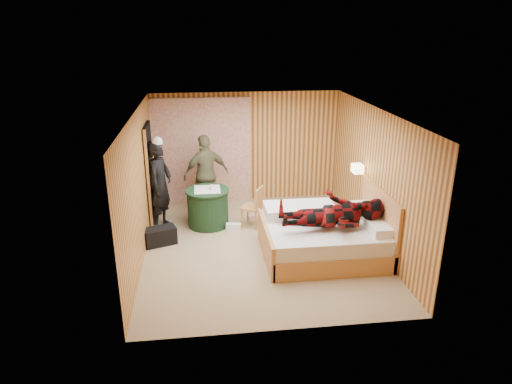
{
  "coord_description": "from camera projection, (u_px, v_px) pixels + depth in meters",
  "views": [
    {
      "loc": [
        -1.02,
        -7.55,
        3.85
      ],
      "look_at": [
        -0.07,
        0.07,
        1.05
      ],
      "focal_mm": 32.0,
      "sensor_mm": 36.0,
      "label": 1
    }
  ],
  "objects": [
    {
      "name": "cup_nightstand",
      "position": [
        356.0,
        207.0,
        8.71
      ],
      "size": [
        0.13,
        0.13,
        0.09
      ],
      "primitive_type": "imported",
      "rotation": [
        0.0,
        0.0,
        0.31
      ],
      "color": "white",
      "rests_on": "nightstand"
    },
    {
      "name": "wall_left",
      "position": [
        139.0,
        188.0,
        7.8
      ],
      "size": [
        0.02,
        5.0,
        2.5
      ],
      "primitive_type": "cube",
      "color": "#EAB059",
      "rests_on": "floor"
    },
    {
      "name": "curtain",
      "position": [
        202.0,
        152.0,
        10.21
      ],
      "size": [
        2.2,
        0.08,
        2.4
      ],
      "primitive_type": "cube",
      "color": "beige",
      "rests_on": "floor"
    },
    {
      "name": "wall_right",
      "position": [
        375.0,
        178.0,
        8.29
      ],
      "size": [
        0.02,
        5.0,
        2.5
      ],
      "primitive_type": "cube",
      "color": "#EAB059",
      "rests_on": "floor"
    },
    {
      "name": "doorway",
      "position": [
        150.0,
        175.0,
        9.19
      ],
      "size": [
        0.06,
        0.9,
        2.05
      ],
      "primitive_type": "cube",
      "color": "black",
      "rests_on": "floor"
    },
    {
      "name": "ceiling",
      "position": [
        261.0,
        112.0,
        7.62
      ],
      "size": [
        4.2,
        5.0,
        0.01
      ],
      "primitive_type": "cube",
      "color": "white",
      "rests_on": "wall_back"
    },
    {
      "name": "wall_back",
      "position": [
        246.0,
        147.0,
        10.38
      ],
      "size": [
        4.2,
        0.02,
        2.5
      ],
      "primitive_type": "cube",
      "color": "#EAB059",
      "rests_on": "floor"
    },
    {
      "name": "chair_near",
      "position": [
        255.0,
        204.0,
        9.15
      ],
      "size": [
        0.52,
        0.52,
        0.84
      ],
      "rotation": [
        0.0,
        0.0,
        -2.08
      ],
      "color": "#E3915D",
      "rests_on": "floor"
    },
    {
      "name": "bed",
      "position": [
        326.0,
        236.0,
        8.09
      ],
      "size": [
        2.17,
        1.71,
        1.17
      ],
      "color": "#E3915D",
      "rests_on": "floor"
    },
    {
      "name": "cup_table",
      "position": [
        212.0,
        188.0,
        9.06
      ],
      "size": [
        0.14,
        0.14,
        0.1
      ],
      "primitive_type": "imported",
      "rotation": [
        0.0,
        0.0,
        -0.14
      ],
      "color": "white",
      "rests_on": "round_table"
    },
    {
      "name": "round_table",
      "position": [
        208.0,
        207.0,
        9.25
      ],
      "size": [
        0.88,
        0.88,
        0.78
      ],
      "color": "#1B3B20",
      "rests_on": "floor"
    },
    {
      "name": "sneaker_right",
      "position": [
        253.0,
        218.0,
        9.59
      ],
      "size": [
        0.26,
        0.19,
        0.11
      ],
      "primitive_type": "cube",
      "rotation": [
        0.0,
        0.0,
        0.42
      ],
      "color": "white",
      "rests_on": "floor"
    },
    {
      "name": "chair_far",
      "position": [
        206.0,
        189.0,
        9.84
      ],
      "size": [
        0.51,
        0.51,
        0.93
      ],
      "rotation": [
        0.0,
        0.0,
        0.24
      ],
      "color": "#E3915D",
      "rests_on": "floor"
    },
    {
      "name": "man_on_bed",
      "position": [
        334.0,
        206.0,
        7.65
      ],
      "size": [
        0.86,
        0.67,
        1.77
      ],
      "primitive_type": "imported",
      "rotation": [
        0.0,
        1.57,
        0.0
      ],
      "color": "#67090A",
      "rests_on": "bed"
    },
    {
      "name": "wall_lamp",
      "position": [
        358.0,
        169.0,
        8.67
      ],
      "size": [
        0.26,
        0.24,
        0.16
      ],
      "color": "gold",
      "rests_on": "wall_right"
    },
    {
      "name": "woman_standing",
      "position": [
        160.0,
        185.0,
        8.98
      ],
      "size": [
        0.63,
        0.77,
        1.8
      ],
      "primitive_type": "imported",
      "rotation": [
        0.0,
        0.0,
        1.21
      ],
      "color": "black",
      "rests_on": "floor"
    },
    {
      "name": "floor",
      "position": [
        260.0,
        246.0,
        8.48
      ],
      "size": [
        4.2,
        5.0,
        0.01
      ],
      "primitive_type": "cube",
      "color": "tan",
      "rests_on": "ground"
    },
    {
      "name": "nightstand",
      "position": [
        357.0,
        225.0,
        8.7
      ],
      "size": [
        0.42,
        0.57,
        0.55
      ],
      "color": "#E3915D",
      "rests_on": "floor"
    },
    {
      "name": "book_lower",
      "position": [
        359.0,
        212.0,
        8.56
      ],
      "size": [
        0.21,
        0.25,
        0.02
      ],
      "primitive_type": "imported",
      "rotation": [
        0.0,
        0.0,
        -0.22
      ],
      "color": "white",
      "rests_on": "nightstand"
    },
    {
      "name": "duffel_bag",
      "position": [
        160.0,
        236.0,
        8.51
      ],
      "size": [
        0.65,
        0.49,
        0.33
      ],
      "primitive_type": "cube",
      "rotation": [
        0.0,
        0.0,
        0.34
      ],
      "color": "black",
      "rests_on": "floor"
    },
    {
      "name": "book_upper",
      "position": [
        359.0,
        211.0,
        8.55
      ],
      "size": [
        0.21,
        0.25,
        0.02
      ],
      "primitive_type": "imported",
      "rotation": [
        0.0,
        0.0,
        -0.22
      ],
      "color": "white",
      "rests_on": "nightstand"
    },
    {
      "name": "sneaker_left",
      "position": [
        233.0,
        227.0,
        9.14
      ],
      "size": [
        0.31,
        0.17,
        0.13
      ],
      "primitive_type": "cube",
      "rotation": [
        0.0,
        0.0,
        -0.15
      ],
      "color": "white",
      "rests_on": "floor"
    },
    {
      "name": "man_at_table",
      "position": [
        206.0,
        174.0,
        9.77
      ],
      "size": [
        1.09,
        0.75,
        1.72
      ],
      "primitive_type": "imported",
      "rotation": [
        0.0,
        0.0,
        3.51
      ],
      "color": "#666544",
      "rests_on": "floor"
    }
  ]
}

